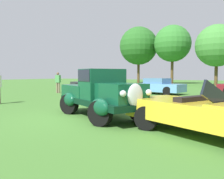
{
  "coord_description": "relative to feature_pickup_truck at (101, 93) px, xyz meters",
  "views": [
    {
      "loc": [
        5.29,
        -6.39,
        1.51
      ],
      "look_at": [
        -0.03,
        2.06,
        0.88
      ],
      "focal_mm": 38.45,
      "sensor_mm": 36.0,
      "label": 1
    }
  ],
  "objects": [
    {
      "name": "ground_plane",
      "position": [
        -0.47,
        -0.53,
        -0.86
      ],
      "size": [
        120.0,
        120.0,
        0.0
      ],
      "primitive_type": "plane",
      "color": "#42752D"
    },
    {
      "name": "feature_pickup_truck",
      "position": [
        0.0,
        0.0,
        0.0
      ],
      "size": [
        4.44,
        3.23,
        1.7
      ],
      "color": "black",
      "rests_on": "ground_plane"
    },
    {
      "name": "neighbor_convertible",
      "position": [
        3.8,
        -0.82,
        -0.29
      ],
      "size": [
        4.67,
        3.25,
        1.4
      ],
      "color": "yellow",
      "rests_on": "ground_plane"
    },
    {
      "name": "show_car_charcoal",
      "position": [
        -9.49,
        12.08,
        -0.27
      ],
      "size": [
        4.34,
        1.88,
        1.22
      ],
      "color": "#28282D",
      "rests_on": "ground_plane"
    },
    {
      "name": "show_car_skyblue",
      "position": [
        -2.04,
        10.72,
        -0.27
      ],
      "size": [
        4.06,
        2.29,
        1.22
      ],
      "color": "#669EDB",
      "rests_on": "ground_plane"
    },
    {
      "name": "spectator_by_row",
      "position": [
        -9.28,
        7.22,
        0.05
      ],
      "size": [
        0.43,
        0.29,
        1.69
      ],
      "color": "#7F7056",
      "rests_on": "ground_plane"
    },
    {
      "name": "treeline_far_left",
      "position": [
        -14.05,
        31.9,
        5.72
      ],
      "size": [
        6.71,
        6.71,
        9.95
      ],
      "color": "brown",
      "rests_on": "ground_plane"
    },
    {
      "name": "treeline_mid_left",
      "position": [
        -7.73,
        31.35,
        5.63
      ],
      "size": [
        5.92,
        5.92,
        9.47
      ],
      "color": "brown",
      "rests_on": "ground_plane"
    },
    {
      "name": "treeline_center",
      "position": [
        -0.66,
        28.7,
        4.58
      ],
      "size": [
        5.76,
        5.76,
        8.34
      ],
      "color": "brown",
      "rests_on": "ground_plane"
    }
  ]
}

